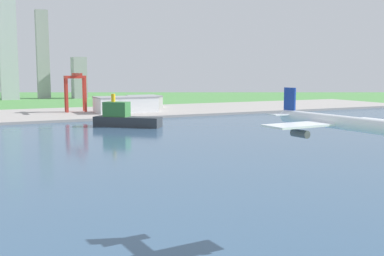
# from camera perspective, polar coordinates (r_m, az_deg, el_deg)

# --- Properties ---
(ground_plane) EXTENTS (2400.00, 2400.00, 0.00)m
(ground_plane) POSITION_cam_1_polar(r_m,az_deg,el_deg) (304.22, -9.87, -1.49)
(ground_plane) COLOR #4C8945
(water_bay) EXTENTS (840.00, 360.00, 0.15)m
(water_bay) POSITION_cam_1_polar(r_m,az_deg,el_deg) (247.64, -6.13, -3.33)
(water_bay) COLOR #385675
(water_bay) RESTS_ON ground
(industrial_pier) EXTENTS (840.00, 140.00, 2.50)m
(industrial_pier) POSITION_cam_1_polar(r_m,az_deg,el_deg) (488.67, -15.88, 1.65)
(industrial_pier) COLOR #9C9692
(industrial_pier) RESTS_ON ground
(airplane_landing) EXTENTS (35.44, 38.15, 10.89)m
(airplane_landing) POSITION_cam_1_polar(r_m,az_deg,el_deg) (115.58, 16.93, 0.71)
(airplane_landing) COLOR white
(container_barge) EXTENTS (50.32, 46.28, 26.19)m
(container_barge) POSITION_cam_1_polar(r_m,az_deg,el_deg) (376.61, -8.37, 1.27)
(container_barge) COLOR #2D3338
(container_barge) RESTS_ON water_bay
(port_crane_red) EXTENTS (21.30, 40.28, 40.29)m
(port_crane_red) POSITION_cam_1_polar(r_m,az_deg,el_deg) (495.00, -14.16, 5.21)
(port_crane_red) COLOR #B72D23
(port_crane_red) RESTS_ON industrial_pier
(warehouse_main) EXTENTS (61.75, 34.29, 16.22)m
(warehouse_main) POSITION_cam_1_polar(r_m,az_deg,el_deg) (485.03, -8.18, 2.91)
(warehouse_main) COLOR white
(warehouse_main) RESTS_ON industrial_pier
(warehouse_annex) EXTENTS (34.34, 33.76, 14.24)m
(warehouse_annex) POSITION_cam_1_polar(r_m,az_deg,el_deg) (546.23, -5.91, 3.29)
(warehouse_annex) COLOR silver
(warehouse_annex) RESTS_ON industrial_pier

